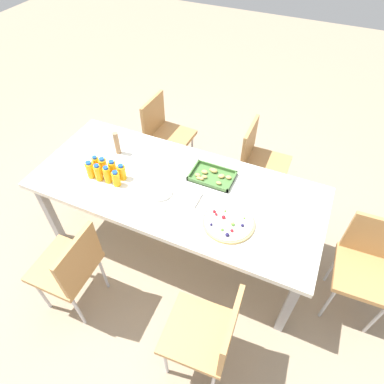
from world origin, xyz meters
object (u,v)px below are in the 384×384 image
object	(u,v)px
chair_far_left	(165,131)
juice_bottle_7	(122,172)
juice_bottle_6	(113,169)
fruit_pizza	(229,222)
juice_bottle_1	(98,173)
snack_tray	(212,176)
juice_bottle_5	(103,166)
juice_bottle_2	(107,175)
napkin_stack	(189,197)
chair_end	(368,263)
juice_bottle_4	(96,164)
chair_near_left	(71,266)
chair_near_right	(209,333)
plate_stack	(159,192)
party_table	(176,192)
juice_bottle_0	(90,170)
cardboard_tube	(117,143)
chair_far_right	(259,159)
juice_bottle_3	(116,179)

from	to	relation	value
chair_far_left	juice_bottle_7	size ratio (longest dim) A/B	6.20
juice_bottle_6	fruit_pizza	xyz separation A→B (m)	(0.96, -0.08, -0.06)
juice_bottle_1	juice_bottle_6	size ratio (longest dim) A/B	0.99
snack_tray	juice_bottle_5	bearing A→B (deg)	-159.21
juice_bottle_2	napkin_stack	bearing A→B (deg)	8.04
chair_end	juice_bottle_7	size ratio (longest dim) A/B	6.20
juice_bottle_4	juice_bottle_7	size ratio (longest dim) A/B	1.00
chair_near_left	napkin_stack	distance (m)	0.94
chair_near_right	plate_stack	bearing A→B (deg)	40.53
chair_far_left	chair_near_right	world-z (taller)	same
chair_far_left	juice_bottle_1	distance (m)	1.04
party_table	chair_near_left	size ratio (longest dim) A/B	2.62
juice_bottle_0	juice_bottle_5	distance (m)	0.10
juice_bottle_0	chair_end	bearing A→B (deg)	6.45
chair_near_right	plate_stack	distance (m)	1.01
snack_tray	plate_stack	distance (m)	0.42
juice_bottle_0	juice_bottle_1	size ratio (longest dim) A/B	1.01
plate_stack	napkin_stack	size ratio (longest dim) A/B	1.27
chair_near_left	juice_bottle_4	world-z (taller)	juice_bottle_4
juice_bottle_1	juice_bottle_2	world-z (taller)	juice_bottle_2
snack_tray	cardboard_tube	world-z (taller)	cardboard_tube
chair_end	juice_bottle_7	world-z (taller)	juice_bottle_7
chair_far_right	juice_bottle_6	distance (m)	1.32
juice_bottle_4	juice_bottle_7	bearing A→B (deg)	-0.17
juice_bottle_4	cardboard_tube	bearing A→B (deg)	81.51
party_table	cardboard_tube	xyz separation A→B (m)	(-0.60, 0.16, 0.16)
juice_bottle_3	juice_bottle_4	xyz separation A→B (m)	(-0.23, 0.08, 0.00)
napkin_stack	cardboard_tube	size ratio (longest dim) A/B	0.76
chair_near_left	cardboard_tube	xyz separation A→B (m)	(-0.18, 0.94, 0.32)
juice_bottle_5	chair_end	bearing A→B (deg)	4.68
chair_far_left	chair_near_right	size ratio (longest dim) A/B	1.00
party_table	juice_bottle_7	world-z (taller)	juice_bottle_7
juice_bottle_7	plate_stack	size ratio (longest dim) A/B	0.70
plate_stack	fruit_pizza	bearing A→B (deg)	-6.40
chair_near_right	juice_bottle_5	distance (m)	1.40
juice_bottle_6	napkin_stack	bearing A→B (deg)	1.48
chair_near_right	snack_tray	distance (m)	1.11
snack_tray	napkin_stack	distance (m)	0.28
chair_near_left	juice_bottle_7	size ratio (longest dim) A/B	6.20
chair_far_right	juice_bottle_5	distance (m)	1.38
juice_bottle_5	juice_bottle_3	bearing A→B (deg)	-23.37
chair_near_left	plate_stack	xyz separation A→B (m)	(0.34, 0.68, 0.23)
chair_end	juice_bottle_6	distance (m)	1.93
snack_tray	plate_stack	bearing A→B (deg)	-133.78
napkin_stack	plate_stack	bearing A→B (deg)	-171.19
cardboard_tube	fruit_pizza	bearing A→B (deg)	-16.84
snack_tray	juice_bottle_3	bearing A→B (deg)	-149.73
juice_bottle_3	cardboard_tube	size ratio (longest dim) A/B	0.66
chair_near_right	napkin_stack	world-z (taller)	chair_near_right
party_table	juice_bottle_0	size ratio (longest dim) A/B	15.06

